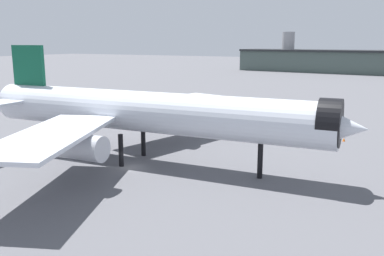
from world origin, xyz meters
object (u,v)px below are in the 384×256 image
object	(u,v)px
traffic_cone_near_nose	(344,140)
baggage_tug_wing	(157,116)
service_truck_front	(315,126)
airliner_near_gate	(145,113)
traffic_cone_wingtip	(33,127)

from	to	relation	value
traffic_cone_near_nose	baggage_tug_wing	bearing A→B (deg)	177.58
traffic_cone_near_nose	service_truck_front	bearing A→B (deg)	143.26
airliner_near_gate	traffic_cone_wingtip	distance (m)	40.16
airliner_near_gate	traffic_cone_wingtip	bearing A→B (deg)	161.07
traffic_cone_wingtip	baggage_tug_wing	bearing A→B (deg)	49.77
baggage_tug_wing	traffic_cone_wingtip	bearing A→B (deg)	158.19
airliner_near_gate	baggage_tug_wing	bearing A→B (deg)	116.50
service_truck_front	traffic_cone_wingtip	xyz separation A→B (m)	(-57.15, -25.56, -1.23)
service_truck_front	traffic_cone_wingtip	bearing A→B (deg)	77.41
traffic_cone_wingtip	airliner_near_gate	bearing A→B (deg)	-14.95
baggage_tug_wing	traffic_cone_wingtip	distance (m)	29.29
service_truck_front	traffic_cone_near_nose	world-z (taller)	service_truck_front
baggage_tug_wing	traffic_cone_near_nose	xyz separation A→B (m)	(45.07, -1.90, -0.64)
traffic_cone_near_nose	traffic_cone_wingtip	bearing A→B (deg)	-162.27
traffic_cone_wingtip	service_truck_front	bearing A→B (deg)	24.10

